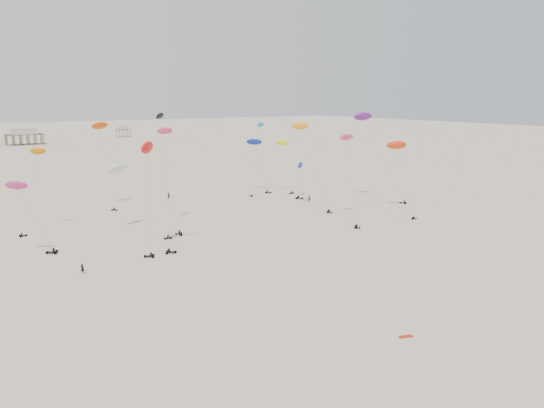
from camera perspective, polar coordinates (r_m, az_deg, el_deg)
ground_plane at (r=211.92m, az=-16.62°, el=3.23°), size 900.00×900.00×0.00m
pavilion_main at (r=355.94m, az=-25.09°, el=6.48°), size 21.00×13.00×9.80m
pavilion_small at (r=400.40m, az=-15.68°, el=7.47°), size 9.00×7.00×8.00m
rig_0 at (r=161.09m, az=-1.65°, el=5.73°), size 5.31×8.69×16.45m
rig_1 at (r=124.46m, az=8.30°, el=4.55°), size 8.22×12.33×21.27m
rig_2 at (r=116.89m, az=-11.19°, el=4.70°), size 3.76×13.77×25.87m
rig_3 at (r=152.80m, az=3.01°, el=3.03°), size 5.62×6.13×10.19m
rig_4 at (r=156.52m, az=-1.50°, el=6.66°), size 7.78×5.21×21.44m
rig_5 at (r=144.01m, az=-17.88°, el=7.05°), size 5.56×9.14×22.59m
rig_6 at (r=124.23m, az=-24.24°, el=3.13°), size 7.86×7.21×18.27m
rig_7 at (r=150.77m, az=10.22°, el=8.30°), size 9.01×14.95×25.82m
rig_8 at (r=105.58m, az=-24.74°, el=-0.30°), size 8.31×4.59×14.20m
rig_9 at (r=138.33m, az=13.40°, el=5.52°), size 8.75×14.25×19.53m
rig_10 at (r=100.03m, az=-11.16°, el=1.29°), size 3.98×5.11×23.31m
rig_11 at (r=161.06m, az=1.38°, el=5.37°), size 3.64×8.25×15.96m
rig_12 at (r=118.65m, az=-15.96°, el=3.14°), size 9.67×16.65×18.75m
rig_13 at (r=135.74m, az=3.89°, el=5.84°), size 5.63×12.66×22.78m
rig_14 at (r=100.23m, az=-13.24°, el=4.35°), size 5.70×8.43×20.80m
spectator_0 at (r=93.78m, az=-19.69°, el=-7.04°), size 0.87×0.88×2.03m
spectator_1 at (r=147.68m, az=4.04°, el=0.25°), size 1.05×0.84×1.88m
spectator_3 at (r=154.36m, az=-11.04°, el=0.56°), size 0.84×0.64×2.13m
grounded_kite_b at (r=68.51m, az=14.19°, el=-13.67°), size 1.92×1.18×0.07m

